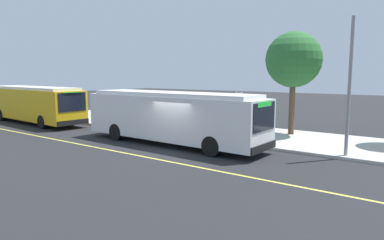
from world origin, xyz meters
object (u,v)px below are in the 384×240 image
Objects in this scene: transit_bus_main at (172,116)px; transit_bus_second at (34,103)px; waiting_bench at (229,124)px; route_sign_post at (239,109)px.

transit_bus_main is 0.99× the size of transit_bus_second.
transit_bus_main reaches higher than waiting_bench.
transit_bus_second is 17.62m from route_sign_post.
route_sign_post reaches higher than waiting_bench.
transit_bus_main is at bearing -97.70° from waiting_bench.
route_sign_post is (17.39, 2.83, 0.34)m from transit_bus_second.
transit_bus_second is 4.16× the size of route_sign_post.
transit_bus_second reaches higher than waiting_bench.
transit_bus_main is at bearing -0.09° from transit_bus_second.
transit_bus_main is 5.31m from waiting_bench.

